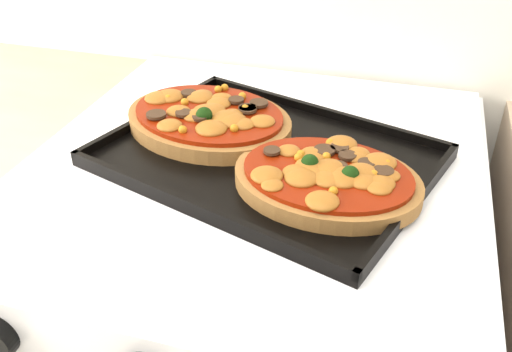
% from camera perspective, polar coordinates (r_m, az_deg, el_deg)
% --- Properties ---
extents(baking_tray, '(0.48, 0.41, 0.02)m').
position_cam_1_polar(baking_tray, '(0.74, 1.09, 2.13)').
color(baking_tray, black).
rests_on(baking_tray, stove).
extents(pizza_left, '(0.28, 0.24, 0.04)m').
position_cam_1_polar(pizza_left, '(0.80, -4.76, 5.85)').
color(pizza_left, '#A77339').
rests_on(pizza_left, baking_tray).
extents(pizza_right, '(0.24, 0.20, 0.03)m').
position_cam_1_polar(pizza_right, '(0.68, 7.11, -0.11)').
color(pizza_right, '#A77339').
rests_on(pizza_right, baking_tray).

